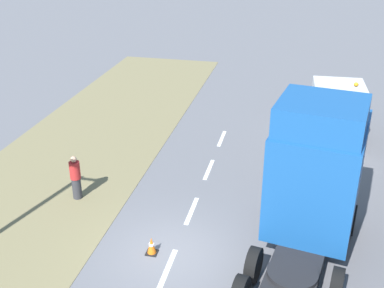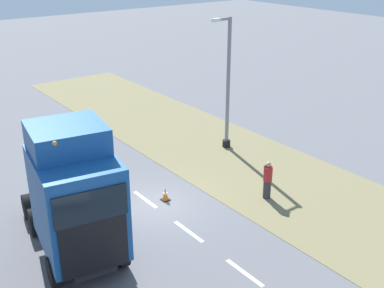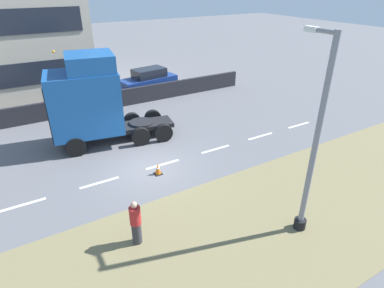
% 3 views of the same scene
% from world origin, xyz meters
% --- Properties ---
extents(ground_plane, '(120.00, 120.00, 0.00)m').
position_xyz_m(ground_plane, '(0.00, 0.00, 0.00)').
color(ground_plane, slate).
rests_on(ground_plane, ground).
extents(grass_verge, '(7.00, 44.00, 0.01)m').
position_xyz_m(grass_verge, '(-6.00, 0.00, 0.01)').
color(grass_verge, olive).
rests_on(grass_verge, ground).
extents(lane_markings, '(0.16, 21.00, 0.00)m').
position_xyz_m(lane_markings, '(0.00, -0.70, 0.00)').
color(lane_markings, white).
rests_on(lane_markings, ground).
extents(lorry_cab, '(3.58, 6.79, 5.11)m').
position_xyz_m(lorry_cab, '(4.08, 1.53, 2.49)').
color(lorry_cab, black).
rests_on(lorry_cab, ground).
extents(flatbed_truck, '(2.53, 6.31, 2.79)m').
position_xyz_m(flatbed_truck, '(5.10, 10.33, 1.48)').
color(flatbed_truck, silver).
rests_on(flatbed_truck, ground).
extents(pedestrian, '(0.39, 0.39, 1.74)m').
position_xyz_m(pedestrian, '(-4.37, 2.40, 0.86)').
color(pedestrian, '#333338').
rests_on(pedestrian, ground).
extents(traffic_cone_lead, '(0.36, 0.36, 0.58)m').
position_xyz_m(traffic_cone_lead, '(-0.68, -0.12, 0.28)').
color(traffic_cone_lead, black).
rests_on(traffic_cone_lead, ground).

